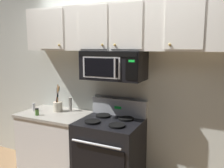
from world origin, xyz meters
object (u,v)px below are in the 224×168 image
(salt_shaker, at_px, (34,107))
(pepper_mill, at_px, (70,104))
(over_range_microwave, at_px, (114,65))
(utensil_crock_cream, at_px, (58,105))
(spice_jar, at_px, (37,112))
(stove_range, at_px, (110,154))

(salt_shaker, bearing_deg, pepper_mill, 24.65)
(salt_shaker, bearing_deg, over_range_microwave, 7.71)
(utensil_crock_cream, relative_size, spice_jar, 3.94)
(salt_shaker, relative_size, pepper_mill, 0.58)
(salt_shaker, relative_size, spice_jar, 1.16)
(utensil_crock_cream, relative_size, salt_shaker, 3.39)
(spice_jar, bearing_deg, over_range_microwave, 17.25)
(stove_range, bearing_deg, pepper_mill, 166.03)
(spice_jar, bearing_deg, stove_range, 10.84)
(stove_range, relative_size, spice_jar, 11.67)
(pepper_mill, relative_size, spice_jar, 2.01)
(stove_range, bearing_deg, salt_shaker, -177.94)
(over_range_microwave, bearing_deg, stove_range, -89.86)
(salt_shaker, bearing_deg, stove_range, 2.06)
(stove_range, relative_size, over_range_microwave, 1.47)
(stove_range, xyz_separation_m, spice_jar, (-0.98, -0.19, 0.48))
(salt_shaker, bearing_deg, spice_jar, -36.92)
(salt_shaker, xyz_separation_m, spice_jar, (0.19, -0.15, -0.01))
(over_range_microwave, distance_m, salt_shaker, 1.34)
(utensil_crock_cream, xyz_separation_m, spice_jar, (-0.13, -0.28, -0.05))
(utensil_crock_cream, height_order, pepper_mill, utensil_crock_cream)
(stove_range, distance_m, spice_jar, 1.11)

